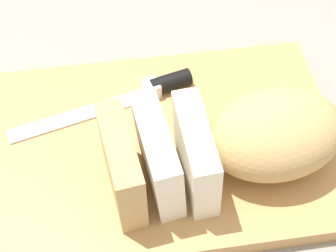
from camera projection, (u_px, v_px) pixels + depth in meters
ground_plane at (168, 152)px, 0.62m from camera, size 3.00×3.00×0.00m
cutting_board at (168, 147)px, 0.61m from camera, size 0.42×0.30×0.02m
bread_loaf at (235, 143)px, 0.54m from camera, size 0.28×0.13×0.09m
bread_knife at (146, 91)px, 0.64m from camera, size 0.24×0.08×0.02m
crumb_near_knife at (200, 128)px, 0.61m from camera, size 0.00×0.00×0.00m
crumb_near_loaf at (174, 99)px, 0.64m from camera, size 0.01×0.01×0.01m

